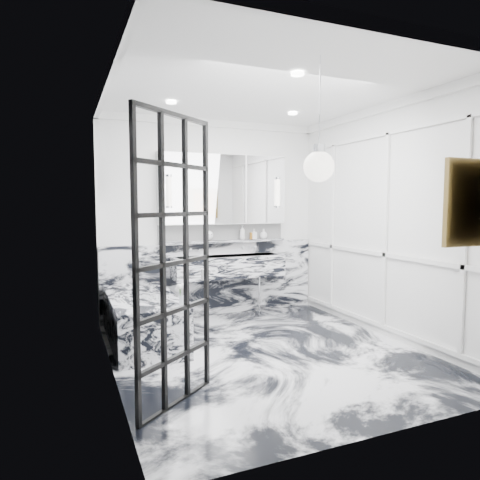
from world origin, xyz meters
name	(u,v)px	position (x,y,z in m)	size (l,w,h in m)	color
floor	(267,353)	(0.00, 0.00, 0.00)	(3.60, 3.60, 0.00)	silver
ceiling	(268,88)	(0.00, 0.00, 2.80)	(3.60, 3.60, 0.00)	white
wall_back	(212,219)	(0.00, 1.80, 1.40)	(3.60, 3.60, 0.00)	white
wall_front	(386,236)	(0.00, -1.80, 1.40)	(3.60, 3.60, 0.00)	white
wall_left	(110,227)	(-1.60, 0.00, 1.40)	(3.60, 3.60, 0.00)	white
wall_right	(387,222)	(1.60, 0.00, 1.40)	(3.60, 3.60, 0.00)	white
marble_clad_back	(213,279)	(0.00, 1.78, 0.53)	(3.18, 0.05, 1.05)	silver
marble_clad_left	(112,234)	(-1.59, 0.00, 1.34)	(0.02, 3.56, 2.68)	silver
panel_molding	(385,230)	(1.58, 0.00, 1.30)	(0.03, 3.40, 2.30)	white
soap_bottle_a	(242,232)	(0.43, 1.71, 1.19)	(0.08, 0.08, 0.21)	#8C5919
soap_bottle_b	(254,234)	(0.62, 1.71, 1.17)	(0.07, 0.07, 0.15)	#4C4C51
soap_bottle_c	(263,234)	(0.78, 1.71, 1.16)	(0.12, 0.12, 0.15)	silver
face_pot	(209,235)	(-0.09, 1.71, 1.17)	(0.14, 0.14, 0.14)	white
amber_bottle	(251,236)	(0.57, 1.71, 1.14)	(0.04, 0.04, 0.10)	#8C5919
flower_vase	(182,301)	(-0.88, 0.20, 0.61)	(0.07, 0.07, 0.12)	silver
crittall_door	(175,263)	(-1.19, -0.78, 1.15)	(0.88, 0.04, 2.30)	black
artwork	(477,203)	(0.90, -1.76, 1.62)	(0.55, 0.05, 0.55)	#D16515
pendant_light	(319,167)	(-0.13, -1.18, 1.90)	(0.24, 0.24, 0.24)	white
trough_sink	(228,266)	(0.15, 1.55, 0.73)	(1.60, 0.45, 0.30)	silver
ledge	(224,241)	(0.15, 1.72, 1.07)	(1.90, 0.14, 0.04)	silver
subway_tile	(223,232)	(0.15, 1.78, 1.21)	(1.90, 0.03, 0.23)	white
mirror_cabinet	(224,189)	(0.15, 1.73, 1.82)	(1.90, 0.16, 1.00)	white
sconce_left	(169,191)	(-0.67, 1.63, 1.78)	(0.07, 0.07, 0.40)	white
sconce_right	(278,193)	(0.97, 1.63, 1.78)	(0.07, 0.07, 0.40)	white
bathtub	(143,319)	(-1.18, 0.90, 0.28)	(0.75, 1.65, 0.55)	silver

